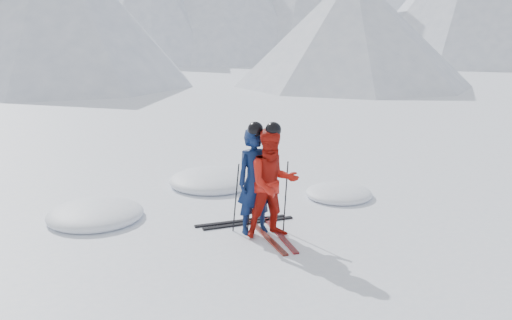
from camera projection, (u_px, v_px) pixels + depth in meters
name	position (u px, v px, depth m)	size (l,w,h in m)	color
ground	(333.00, 217.00, 10.03)	(160.00, 160.00, 0.00)	white
skier_blue	(255.00, 181.00, 9.11)	(0.66, 0.44, 1.82)	#0B1B45
skier_red	(273.00, 183.00, 8.94)	(0.90, 0.70, 1.84)	#AE170D
pole_blue_left	(236.00, 198.00, 9.21)	(0.02, 0.02, 1.21)	black
pole_blue_right	(264.00, 193.00, 9.49)	(0.02, 0.02, 1.21)	black
pole_red_left	(251.00, 199.00, 9.14)	(0.02, 0.02, 1.23)	black
pole_red_right	(286.00, 197.00, 9.25)	(0.02, 0.02, 1.23)	black
ski_worn_left	(266.00, 236.00, 9.12)	(0.09, 1.70, 0.03)	black
ski_worn_right	(279.00, 234.00, 9.20)	(0.09, 1.70, 0.03)	black
ski_loose_a	(241.00, 221.00, 9.80)	(0.09, 1.70, 0.03)	black
ski_loose_b	(249.00, 223.00, 9.70)	(0.09, 1.70, 0.03)	black
snow_lumps	(198.00, 197.00, 11.21)	(6.41, 3.44, 0.43)	white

